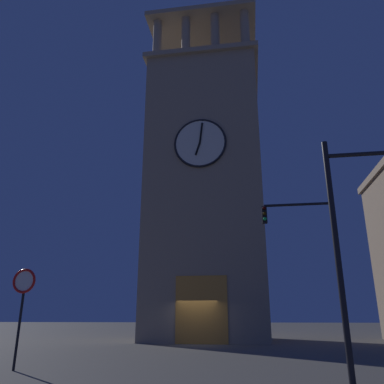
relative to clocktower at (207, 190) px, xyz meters
The scene contains 4 objects.
ground_plane 11.78m from the clocktower, 86.39° to the left, with size 200.00×200.00×0.00m, color #56544F.
clocktower is the anchor object (origin of this frame).
traffic_signal_near 14.15m from the clocktower, 118.07° to the left, with size 3.15×0.41×6.82m.
no_horn_sign 19.04m from the clocktower, 76.15° to the left, with size 0.78×0.14×3.02m.
Camera 1 is at (-3.41, 23.71, 1.53)m, focal length 35.80 mm.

